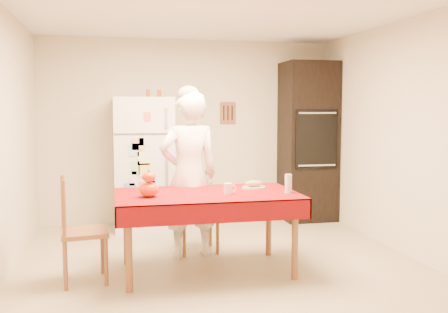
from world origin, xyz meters
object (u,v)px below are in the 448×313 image
object	(u,v)px
refrigerator	(144,163)
coffee_mug	(228,189)
chair_left	(77,227)
chair_far	(197,204)
wine_glass	(288,183)
dining_table	(207,200)
oven_cabinet	(308,141)
bread_plate	(254,188)
seated_woman	(189,175)
pumpkin_lower	(149,190)

from	to	relation	value
refrigerator	coffee_mug	distance (m)	2.13
refrigerator	chair_left	size ratio (longest dim) A/B	1.79
chair_far	wine_glass	world-z (taller)	chair_far
dining_table	chair_left	world-z (taller)	chair_left
refrigerator	dining_table	size ratio (longest dim) A/B	1.00
refrigerator	dining_table	world-z (taller)	refrigerator
dining_table	refrigerator	bearing A→B (deg)	103.78
oven_cabinet	bread_plate	distance (m)	2.25
coffee_mug	bread_plate	size ratio (longest dim) A/B	0.42
refrigerator	chair_far	bearing A→B (deg)	-66.62
oven_cabinet	dining_table	xyz separation A→B (m)	(-1.81, -1.97, -0.41)
seated_woman	pumpkin_lower	bearing A→B (deg)	46.01
chair_left	seated_woman	world-z (taller)	seated_woman
refrigerator	bread_plate	xyz separation A→B (m)	(0.98, -1.76, -0.08)
refrigerator	dining_table	bearing A→B (deg)	-76.22
oven_cabinet	coffee_mug	bearing A→B (deg)	-128.05
chair_left	seated_woman	bearing A→B (deg)	-68.80
refrigerator	wine_glass	world-z (taller)	refrigerator
chair_far	chair_left	distance (m)	1.46
oven_cabinet	coffee_mug	xyz separation A→B (m)	(-1.62, -2.07, -0.29)
chair_far	bread_plate	world-z (taller)	chair_far
seated_woman	wine_glass	world-z (taller)	seated_woman
refrigerator	bread_plate	distance (m)	2.02
pumpkin_lower	bread_plate	bearing A→B (deg)	14.15
chair_left	wine_glass	bearing A→B (deg)	-99.88
refrigerator	coffee_mug	bearing A→B (deg)	-72.07
dining_table	chair_left	size ratio (longest dim) A/B	1.79
seated_woman	pumpkin_lower	size ratio (longest dim) A/B	9.63
dining_table	coffee_mug	size ratio (longest dim) A/B	17.00
wine_glass	oven_cabinet	bearing A→B (deg)	63.67
refrigerator	chair_left	world-z (taller)	refrigerator
wine_glass	bread_plate	size ratio (longest dim) A/B	0.73
dining_table	pumpkin_lower	world-z (taller)	pumpkin_lower
coffee_mug	wine_glass	size ratio (longest dim) A/B	0.57
refrigerator	coffee_mug	size ratio (longest dim) A/B	17.00
dining_table	wine_glass	bearing A→B (deg)	-11.99
chair_far	chair_left	xyz separation A→B (m)	(-1.21, -0.80, 0.00)
oven_cabinet	chair_far	distance (m)	2.23
pumpkin_lower	coffee_mug	bearing A→B (deg)	0.18
refrigerator	pumpkin_lower	size ratio (longest dim) A/B	9.47
wine_glass	refrigerator	bearing A→B (deg)	120.49
seated_woman	coffee_mug	xyz separation A→B (m)	(0.27, -0.64, -0.05)
seated_woman	chair_left	bearing A→B (deg)	19.28
coffee_mug	dining_table	bearing A→B (deg)	150.26
bread_plate	coffee_mug	bearing A→B (deg)	-140.85
oven_cabinet	chair_left	size ratio (longest dim) A/B	2.32
wine_glass	pumpkin_lower	bearing A→B (deg)	177.68
refrigerator	pumpkin_lower	world-z (taller)	refrigerator
oven_cabinet	wine_glass	distance (m)	2.39
oven_cabinet	bread_plate	bearing A→B (deg)	-125.67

